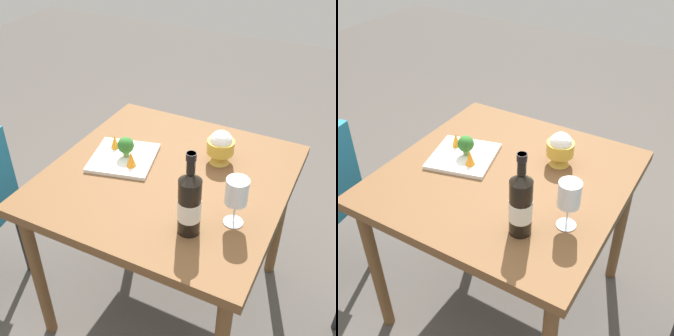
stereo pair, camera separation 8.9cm
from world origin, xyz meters
TOP-DOWN VIEW (x-y plane):
  - ground_plane at (0.00, 0.00)m, footprint 8.00×8.00m
  - dining_table at (0.00, 0.00)m, footprint 0.91×0.91m
  - wine_bottle at (0.20, -0.25)m, footprint 0.08×0.08m
  - wine_glass at (0.32, -0.15)m, footprint 0.08×0.08m
  - rice_bowl at (0.15, 0.17)m, footprint 0.11×0.11m
  - serving_plate at (-0.21, 0.01)m, footprint 0.30×0.30m
  - broccoli_floret at (-0.20, 0.02)m, footprint 0.07×0.07m
  - carrot_garnish_left at (-0.27, 0.05)m, footprint 0.04×0.04m
  - carrot_garnish_right at (-0.14, -0.03)m, footprint 0.04×0.04m

SIDE VIEW (x-z plane):
  - ground_plane at x=0.00m, z-range 0.00..0.00m
  - dining_table at x=0.00m, z-range 0.29..1.03m
  - serving_plate at x=-0.21m, z-range 0.75..0.76m
  - carrot_garnish_left at x=-0.27m, z-range 0.76..0.82m
  - carrot_garnish_right at x=-0.14m, z-range 0.76..0.83m
  - broccoli_floret at x=-0.20m, z-range 0.77..0.86m
  - rice_bowl at x=0.15m, z-range 0.75..0.89m
  - wine_bottle at x=0.20m, z-range 0.71..1.02m
  - wine_glass at x=0.32m, z-range 0.79..0.97m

